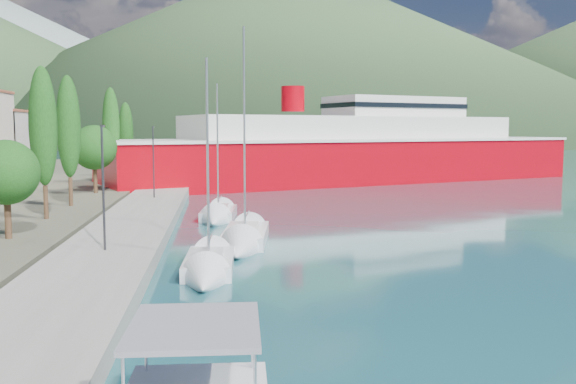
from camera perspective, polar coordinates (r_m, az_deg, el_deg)
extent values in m
plane|color=#1D545C|center=(138.13, -4.71, 2.89)|extent=(1400.00, 1400.00, 0.00)
cube|color=gray|center=(44.72, -13.24, -2.56)|extent=(5.00, 88.00, 0.80)
cone|color=gray|center=(707.81, 0.70, 12.44)|extent=(760.00, 760.00, 180.00)
cone|color=#375431|center=(423.24, -0.20, 12.58)|extent=(480.00, 480.00, 115.00)
cylinder|color=#47301E|center=(38.09, -23.63, -2.17)|extent=(0.36, 0.36, 2.21)
sphere|color=#1A4D16|center=(37.85, -23.78, 1.61)|extent=(3.54, 3.54, 3.54)
cylinder|color=#47301E|center=(45.45, -20.72, -0.86)|extent=(0.30, 0.30, 2.22)
ellipsoid|color=#1A4D16|center=(45.19, -20.95, 5.50)|extent=(1.80, 1.80, 7.86)
cylinder|color=#47301E|center=(52.40, -18.75, 0.03)|extent=(0.30, 0.30, 2.21)
ellipsoid|color=#1A4D16|center=(52.17, -18.93, 5.52)|extent=(1.80, 1.80, 7.84)
cylinder|color=#47301E|center=(62.15, -16.76, 1.10)|extent=(0.36, 0.36, 2.58)
sphere|color=#1A4D16|center=(62.00, -16.83, 3.81)|extent=(4.13, 4.13, 4.13)
cylinder|color=#47301E|center=(71.58, -15.35, 1.59)|extent=(0.30, 0.30, 2.28)
ellipsoid|color=#1A4D16|center=(71.42, -15.46, 5.73)|extent=(1.80, 1.80, 8.07)
cylinder|color=#47301E|center=(82.36, -14.14, 2.04)|extent=(0.30, 0.30, 2.02)
ellipsoid|color=#1A4D16|center=(82.21, -14.22, 5.24)|extent=(1.80, 1.80, 7.17)
cylinder|color=#2D2D33|center=(32.09, -16.10, 0.28)|extent=(0.12, 0.12, 6.00)
cube|color=#2D2D33|center=(32.20, -16.17, 5.65)|extent=(0.15, 0.50, 0.12)
cylinder|color=#2D2D33|center=(55.74, -11.87, 2.58)|extent=(0.12, 0.12, 6.00)
cube|color=#2D2D33|center=(55.92, -11.91, 5.67)|extent=(0.15, 0.50, 0.12)
cube|color=gray|center=(12.96, -8.31, -11.74)|extent=(2.64, 3.10, 0.11)
cube|color=silver|center=(30.73, -7.00, -6.48)|extent=(2.48, 5.55, 0.87)
cube|color=silver|center=(30.26, -7.05, -5.55)|extent=(1.44, 2.24, 0.34)
cylinder|color=silver|center=(29.72, -7.16, 2.91)|extent=(0.12, 0.12, 9.21)
cone|color=silver|center=(27.34, -7.44, -8.02)|extent=(2.34, 2.64, 2.23)
cube|color=silver|center=(38.12, -3.78, -4.04)|extent=(3.24, 7.03, 0.96)
cube|color=silver|center=(37.57, -3.85, -3.20)|extent=(1.78, 2.87, 0.37)
cylinder|color=silver|center=(37.12, -3.90, 5.52)|extent=(0.12, 0.12, 11.70)
cone|color=silver|center=(33.86, -4.36, -5.28)|extent=(2.81, 3.43, 2.45)
cube|color=silver|center=(48.21, -6.17, -2.03)|extent=(2.85, 5.58, 0.92)
cube|color=silver|center=(47.78, -6.22, -1.35)|extent=(1.61, 2.28, 0.36)
cylinder|color=silver|center=(47.44, -6.28, 4.00)|extent=(0.12, 0.12, 9.23)
cone|color=silver|center=(44.82, -6.58, -2.62)|extent=(2.58, 2.72, 2.36)
cube|color=#A3000B|center=(80.87, 5.74, 2.56)|extent=(61.74, 34.06, 5.92)
cube|color=silver|center=(80.76, 5.76, 4.65)|extent=(62.28, 34.58, 0.32)
cube|color=silver|center=(80.75, 5.77, 5.55)|extent=(43.25, 25.16, 3.17)
cube|color=silver|center=(84.43, 9.43, 7.45)|extent=(18.85, 13.56, 2.54)
cylinder|color=#A3000B|center=(76.53, 0.43, 8.27)|extent=(2.75, 2.75, 2.96)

